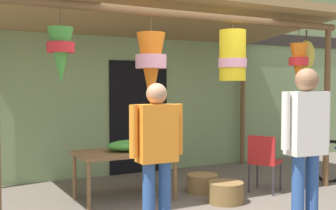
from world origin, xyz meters
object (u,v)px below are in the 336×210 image
Objects in this scene: display_table at (124,156)px; customer_foreground at (306,137)px; flower_heap_on_table at (131,145)px; wicker_basket_by_table at (226,192)px; folding_chair at (264,158)px; shopper_by_bananas at (157,147)px; wicker_basket_spare at (202,183)px.

display_table is 2.50m from customer_foreground.
flower_heap_on_table is 1.36× the size of wicker_basket_by_table.
folding_chair reaches higher than flower_heap_on_table.
display_table is at bearing 145.98° from wicker_basket_by_table.
shopper_by_bananas is (-1.36, -0.72, 0.80)m from wicker_basket_by_table.
customer_foreground is at bearing -90.46° from wicker_basket_spare.
customer_foreground is (-0.79, -1.59, 0.53)m from folding_chair.
flower_heap_on_table is 1.23m from wicker_basket_spare.
shopper_by_bananas is (-2.15, -0.90, 0.43)m from folding_chair.
folding_chair is (1.93, -0.59, -0.10)m from display_table.
folding_chair is at bearing 63.61° from customer_foreground.
wicker_basket_spare is 0.29× the size of shopper_by_bananas.
folding_chair is 0.96m from wicker_basket_spare.
flower_heap_on_table is 1.43m from wicker_basket_by_table.
shopper_by_bananas reaches higher than display_table.
flower_heap_on_table is 1.42× the size of wicker_basket_spare.
flower_heap_on_table is at bearing 162.16° from folding_chair.
wicker_basket_spare is (0.01, 0.62, -0.01)m from wicker_basket_by_table.
customer_foreground is at bearing -27.08° from shopper_by_bananas.
customer_foreground reaches higher than shopper_by_bananas.
wicker_basket_spare is (-0.77, 0.44, -0.37)m from folding_chair.
wicker_basket_spare is 0.26× the size of customer_foreground.
wicker_basket_by_table is at bearing -167.25° from folding_chair.
folding_chair reaches higher than display_table.
shopper_by_bananas reaches higher than wicker_basket_spare.
folding_chair reaches higher than wicker_basket_spare.
flower_heap_on_table is 1.53m from shopper_by_bananas.
display_table reaches higher than wicker_basket_spare.
customer_foreground is at bearing -64.45° from flower_heap_on_table.
customer_foreground is at bearing -116.39° from folding_chair.
display_table is at bearing 81.66° from shopper_by_bananas.
flower_heap_on_table is at bearing 143.67° from wicker_basket_by_table.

